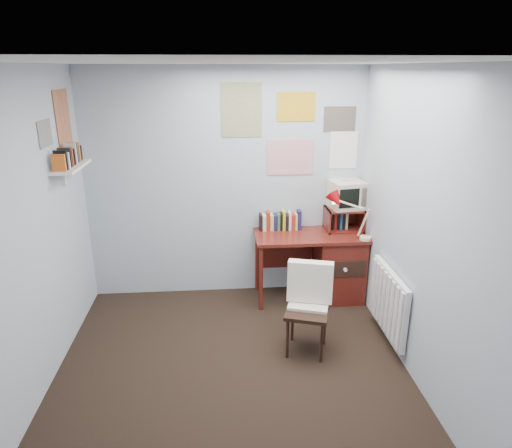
{
  "coord_description": "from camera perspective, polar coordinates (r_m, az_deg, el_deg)",
  "views": [
    {
      "loc": [
        -0.07,
        -3.08,
        2.47
      ],
      "look_at": [
        0.27,
        0.99,
        1.06
      ],
      "focal_mm": 32.0,
      "sensor_mm": 36.0,
      "label": 1
    }
  ],
  "objects": [
    {
      "name": "ground",
      "position": [
        3.95,
        -2.83,
        -19.72
      ],
      "size": [
        3.5,
        3.5,
        0.0
      ],
      "primitive_type": "plane",
      "color": "black",
      "rests_on": "ground"
    },
    {
      "name": "back_wall",
      "position": [
        4.98,
        -3.8,
        4.81
      ],
      "size": [
        3.0,
        0.02,
        2.5
      ],
      "primitive_type": "cube",
      "color": "#A2AEBA",
      "rests_on": "ground"
    },
    {
      "name": "left_wall",
      "position": [
        3.61,
        -27.78,
        -3.04
      ],
      "size": [
        0.02,
        3.5,
        2.5
      ],
      "primitive_type": "cube",
      "color": "#A2AEBA",
      "rests_on": "ground"
    },
    {
      "name": "right_wall",
      "position": [
        3.67,
        20.97,
        -1.71
      ],
      "size": [
        0.02,
        3.5,
        2.5
      ],
      "primitive_type": "cube",
      "color": "#A2AEBA",
      "rests_on": "ground"
    },
    {
      "name": "ceiling",
      "position": [
        3.08,
        -3.62,
        19.56
      ],
      "size": [
        3.0,
        3.5,
        0.02
      ],
      "primitive_type": "cube",
      "color": "white",
      "rests_on": "back_wall"
    },
    {
      "name": "desk",
      "position": [
        5.16,
        9.64,
        -4.86
      ],
      "size": [
        1.2,
        0.55,
        0.76
      ],
      "color": "maroon",
      "rests_on": "ground"
    },
    {
      "name": "desk_chair",
      "position": [
        4.17,
        6.42,
        -10.88
      ],
      "size": [
        0.51,
        0.5,
        0.8
      ],
      "primitive_type": "cube",
      "rotation": [
        0.0,
        0.0,
        -0.31
      ],
      "color": "black",
      "rests_on": "ground"
    },
    {
      "name": "desk_lamp",
      "position": [
        4.84,
        13.71,
        0.52
      ],
      "size": [
        0.33,
        0.29,
        0.44
      ],
      "primitive_type": "cube",
      "rotation": [
        0.0,
        0.0,
        0.08
      ],
      "color": "#AD0B11",
      "rests_on": "desk"
    },
    {
      "name": "tv_riser",
      "position": [
        5.12,
        10.93,
        0.62
      ],
      "size": [
        0.4,
        0.3,
        0.25
      ],
      "primitive_type": "cube",
      "color": "maroon",
      "rests_on": "desk"
    },
    {
      "name": "crt_tv",
      "position": [
        5.06,
        11.26,
        3.79
      ],
      "size": [
        0.39,
        0.37,
        0.32
      ],
      "primitive_type": "cube",
      "rotation": [
        0.0,
        0.0,
        0.16
      ],
      "color": "beige",
      "rests_on": "tv_riser"
    },
    {
      "name": "book_row",
      "position": [
        5.06,
        3.81,
        0.53
      ],
      "size": [
        0.6,
        0.14,
        0.22
      ],
      "primitive_type": "cube",
      "color": "maroon",
      "rests_on": "desk"
    },
    {
      "name": "radiator",
      "position": [
        4.44,
        16.24,
        -9.29
      ],
      "size": [
        0.09,
        0.8,
        0.6
      ],
      "primitive_type": "cube",
      "color": "white",
      "rests_on": "right_wall"
    },
    {
      "name": "wall_shelf",
      "position": [
        4.47,
        -22.12,
        6.67
      ],
      "size": [
        0.2,
        0.62,
        0.24
      ],
      "primitive_type": "cube",
      "color": "white",
      "rests_on": "left_wall"
    },
    {
      "name": "posters_back",
      "position": [
        4.92,
        4.39,
        11.74
      ],
      "size": [
        1.2,
        0.01,
        0.9
      ],
      "primitive_type": "cube",
      "color": "white",
      "rests_on": "back_wall"
    },
    {
      "name": "posters_left",
      "position": [
        4.44,
        -23.91,
        11.37
      ],
      "size": [
        0.01,
        0.7,
        0.6
      ],
      "primitive_type": "cube",
      "color": "white",
      "rests_on": "left_wall"
    }
  ]
}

